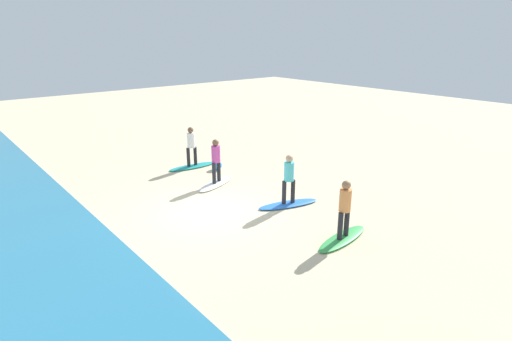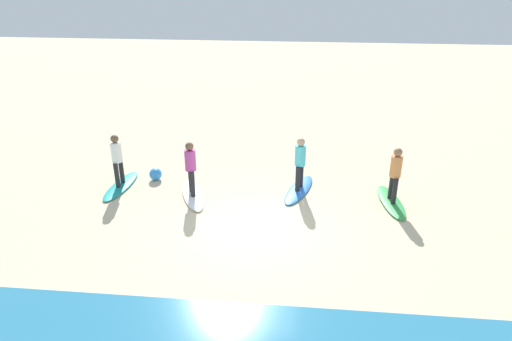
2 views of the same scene
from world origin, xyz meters
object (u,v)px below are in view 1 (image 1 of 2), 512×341
surfer_green (345,205)px  surfboard_white (217,183)px  surfboard_teal (192,166)px  surfboard_blue (288,204)px  surfboard_green (342,238)px  surfer_teal (191,144)px  beach_ball (217,165)px  surfer_white (216,158)px  surfer_blue (289,176)px

surfer_green → surfboard_white: (5.84, 0.13, -0.99)m
surfboard_teal → surfboard_blue: bearing=98.0°
surfboard_green → surfboard_teal: 8.19m
surfer_teal → surfboard_white: bearing=170.8°
surfer_green → surfboard_blue: surfer_green is taller
surfboard_blue → surfboard_white: (3.16, 0.66, 0.00)m
surfboard_white → surfboard_teal: (2.35, -0.38, 0.00)m
surfer_green → beach_ball: (7.26, -0.87, -0.84)m
surfer_green → surfer_white: (5.84, 0.13, 0.00)m
surfer_green → surfer_white: 5.84m
surfer_white → beach_ball: size_ratio=4.14×
surfboard_teal → surfer_teal: bearing=0.0°
surfer_teal → surfer_blue: bearing=-177.1°
surfer_white → surfer_teal: bearing=-9.2°
surfboard_blue → beach_ball: bearing=-77.0°
surfboard_blue → surfboard_white: 3.23m
surfboard_green → surfer_white: size_ratio=1.28×
surfer_green → beach_ball: size_ratio=4.14×
surfboard_green → surfboard_white: (5.84, 0.13, 0.00)m
surfer_green → surfer_teal: bearing=-1.7°
surfboard_white → surfer_green: bearing=69.4°
surfer_teal → beach_ball: (-0.93, -0.62, -0.84)m
surfboard_blue → surfboard_teal: same height
surfboard_green → surfer_blue: size_ratio=1.28×
surfboard_blue → surfboard_teal: (5.51, 0.28, 0.00)m
surfboard_green → surfer_teal: 8.25m
surfer_teal → beach_ball: surfer_teal is taller
surfer_green → surfboard_blue: 2.90m
surfboard_white → surfer_blue: bearing=79.9°
surfer_blue → surfboard_white: surfer_blue is taller
surfboard_white → surfer_teal: size_ratio=1.28×
surfboard_blue → beach_ball: 4.60m
surfer_green → surfboard_teal: 8.25m
surfboard_green → surfer_green: (0.00, 0.00, 0.99)m
surfboard_teal → beach_ball: beach_ball is taller
surfer_white → surfer_teal: same height
surfboard_white → beach_ball: (1.42, -1.01, 0.15)m
surfer_green → surfboard_blue: bearing=-11.1°
surfboard_white → surfer_white: size_ratio=1.28×
surfer_green → surfboard_white: bearing=1.3°
surfboard_teal → surfer_teal: size_ratio=1.28×
surfboard_blue → surfboard_white: size_ratio=1.00×
beach_ball → surfer_green: bearing=173.1°
surfer_blue → surfer_teal: size_ratio=1.00×
surfboard_white → surfboard_teal: size_ratio=1.00×
surfboard_white → surfboard_teal: same height
surfer_blue → surfer_teal: (5.51, 0.28, 0.00)m
surfboard_green → surfer_white: (5.84, 0.13, 0.99)m
surfboard_blue → surfer_white: 3.38m
surfboard_white → surfboard_teal: 2.38m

